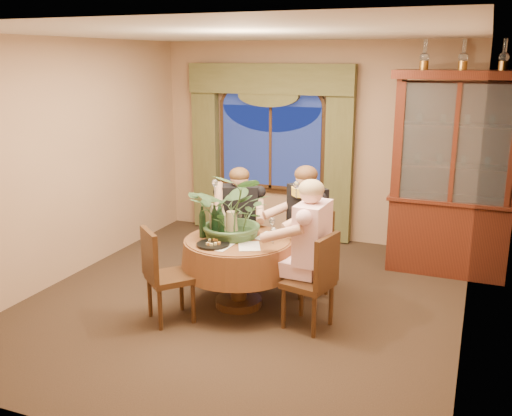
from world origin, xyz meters
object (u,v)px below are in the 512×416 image
at_px(wine_bottle_3, 202,222).
at_px(oil_lamp_right, 504,54).
at_px(oil_lamp_left, 425,54).
at_px(oil_lamp_center, 464,54).
at_px(chair_back_right, 306,251).
at_px(person_pink, 312,252).
at_px(person_scarf, 307,230).
at_px(centerpiece_plant, 235,181).
at_px(olive_bowl, 239,239).
at_px(chair_right, 308,281).
at_px(chair_back, 239,238).
at_px(wine_bottle_2, 221,224).
at_px(wine_bottle_1, 215,220).
at_px(wine_bottle_5, 223,221).
at_px(chair_front_left, 170,275).
at_px(stoneware_vase, 232,223).
at_px(dining_table, 238,272).
at_px(wine_bottle_4, 220,217).
at_px(person_back, 240,224).
at_px(wine_bottle_0, 213,219).
at_px(china_cabinet, 453,175).

bearing_deg(wine_bottle_3, oil_lamp_right, 35.39).
xyz_separation_m(oil_lamp_left, oil_lamp_center, (0.42, 0.00, 0.00)).
height_order(chair_back_right, person_pink, person_pink).
distance_m(person_scarf, centerpiece_plant, 1.02).
xyz_separation_m(oil_lamp_left, chair_back_right, (-0.99, -1.26, -2.12)).
relative_size(oil_lamp_right, person_pink, 0.23).
xyz_separation_m(oil_lamp_right, olive_bowl, (-2.36, -1.95, -1.83)).
relative_size(chair_right, person_scarf, 0.66).
bearing_deg(chair_back, wine_bottle_2, 78.87).
distance_m(wine_bottle_1, wine_bottle_5, 0.09).
xyz_separation_m(oil_lamp_right, chair_front_left, (-2.89, -2.44, -2.12)).
distance_m(chair_front_left, wine_bottle_2, 0.73).
bearing_deg(wine_bottle_1, oil_lamp_right, 35.01).
height_order(stoneware_vase, wine_bottle_1, wine_bottle_1).
bearing_deg(olive_bowl, wine_bottle_2, -177.68).
relative_size(oil_lamp_left, centerpiece_plant, 0.33).
distance_m(centerpiece_plant, wine_bottle_2, 0.47).
bearing_deg(dining_table, person_scarf, 47.51).
xyz_separation_m(oil_lamp_center, wine_bottle_1, (-2.24, -1.87, -1.69)).
bearing_deg(oil_lamp_center, chair_back, -154.85).
relative_size(stoneware_vase, wine_bottle_4, 0.79).
xyz_separation_m(oil_lamp_right, wine_bottle_3, (-2.76, -1.96, -1.69)).
xyz_separation_m(person_scarf, wine_bottle_2, (-0.71, -0.69, 0.18)).
height_order(dining_table, chair_right, chair_right).
bearing_deg(oil_lamp_left, stoneware_vase, -132.78).
height_order(oil_lamp_left, centerpiece_plant, oil_lamp_left).
xyz_separation_m(chair_right, centerpiece_plant, (-0.88, 0.27, 0.87)).
xyz_separation_m(dining_table, person_back, (-0.29, 0.71, 0.31)).
bearing_deg(olive_bowl, wine_bottle_0, 159.26).
xyz_separation_m(oil_lamp_right, chair_back, (-2.73, -1.08, -2.12)).
height_order(wine_bottle_1, wine_bottle_2, same).
bearing_deg(wine_bottle_4, wine_bottle_3, -113.35).
bearing_deg(chair_back, wine_bottle_0, 68.15).
height_order(person_scarf, wine_bottle_3, person_scarf).
height_order(oil_lamp_left, oil_lamp_center, same).
bearing_deg(china_cabinet, oil_lamp_left, 180.00).
bearing_deg(oil_lamp_right, wine_bottle_3, -144.61).
height_order(chair_back_right, wine_bottle_4, wine_bottle_4).
distance_m(chair_right, wine_bottle_2, 1.07).
bearing_deg(stoneware_vase, wine_bottle_5, -140.48).
bearing_deg(person_pink, person_back, 58.79).
xyz_separation_m(chair_back, chair_front_left, (-0.16, -1.36, 0.00)).
bearing_deg(wine_bottle_5, chair_back_right, 38.77).
relative_size(oil_lamp_left, person_pink, 0.23).
distance_m(oil_lamp_left, oil_lamp_center, 0.42).
relative_size(china_cabinet, oil_lamp_right, 7.16).
distance_m(person_scarf, olive_bowl, 0.86).
height_order(centerpiece_plant, wine_bottle_5, centerpiece_plant).
bearing_deg(wine_bottle_5, centerpiece_plant, 21.40).
xyz_separation_m(dining_table, wine_bottle_3, (-0.37, -0.08, 0.54)).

